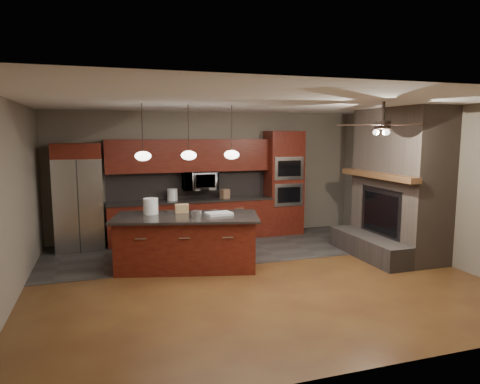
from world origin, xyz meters
name	(u,v)px	position (x,y,z in m)	size (l,w,h in m)	color
ground	(253,276)	(0.00, 0.00, 0.00)	(7.00, 7.00, 0.00)	brown
ceiling	(254,102)	(0.00, 0.00, 2.80)	(7.00, 6.00, 0.02)	white
back_wall	(209,175)	(0.00, 3.00, 1.40)	(7.00, 0.02, 2.80)	slate
right_wall	(432,184)	(3.50, 0.00, 1.40)	(0.02, 6.00, 2.80)	slate
left_wall	(9,202)	(-3.50, 0.00, 1.40)	(0.02, 6.00, 2.80)	slate
slate_tile_patch	(224,248)	(0.00, 1.80, 0.01)	(7.00, 2.40, 0.01)	#363430
fireplace_column	(397,188)	(3.04, 0.40, 1.30)	(1.30, 2.10, 2.80)	brown
back_cabinetry	(191,199)	(-0.48, 2.74, 0.89)	(3.59, 0.64, 2.20)	maroon
oven_tower	(284,183)	(1.70, 2.69, 1.19)	(0.80, 0.63, 2.38)	maroon
microwave	(200,181)	(-0.27, 2.75, 1.30)	(0.73, 0.41, 0.50)	silver
refrigerator	(79,197)	(-2.76, 2.62, 1.07)	(0.92, 0.75, 2.14)	silver
kitchen_island	(186,242)	(-0.95, 0.77, 0.46)	(2.66, 1.69, 0.92)	maroon
white_bucket	(151,206)	(-1.51, 1.13, 1.06)	(0.26, 0.26, 0.28)	white
paint_can	(197,214)	(-0.80, 0.60, 0.97)	(0.16, 0.16, 0.11)	#B3B3B8
paint_tray	(219,214)	(-0.39, 0.69, 0.94)	(0.43, 0.30, 0.04)	silver
cardboard_box	(182,208)	(-0.96, 1.10, 0.99)	(0.23, 0.17, 0.15)	tan
counter_bucket	(172,195)	(-0.89, 2.70, 1.02)	(0.22, 0.22, 0.25)	white
counter_box	(225,194)	(0.27, 2.65, 1.00)	(0.18, 0.14, 0.20)	#8F674A
pendant_left	(143,156)	(-1.65, 0.70, 1.96)	(0.26, 0.26, 0.92)	black
pendant_center	(189,155)	(-0.90, 0.70, 1.96)	(0.26, 0.26, 0.92)	black
pendant_right	(232,154)	(-0.15, 0.70, 1.96)	(0.26, 0.26, 0.92)	black
ceiling_fan	(383,124)	(1.80, -0.80, 2.46)	(1.27, 1.33, 0.41)	black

